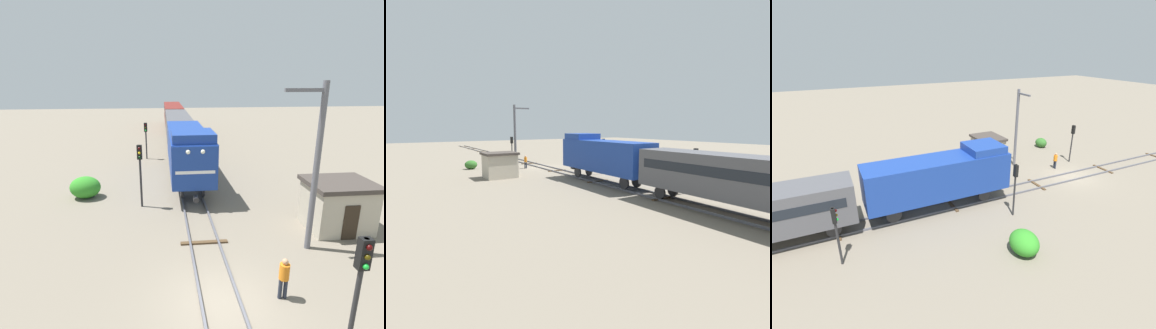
# 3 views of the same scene
# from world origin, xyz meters

# --- Properties ---
(ground_plane) EXTENTS (153.50, 153.50, 0.00)m
(ground_plane) POSITION_xyz_m (0.00, 0.00, 0.00)
(ground_plane) COLOR #756B5B
(railway_track) EXTENTS (2.40, 102.33, 0.16)m
(railway_track) POSITION_xyz_m (0.00, -0.00, 0.07)
(railway_track) COLOR #595960
(railway_track) RESTS_ON ground
(locomotive) EXTENTS (2.90, 11.60, 4.60)m
(locomotive) POSITION_xyz_m (0.00, 13.63, 2.77)
(locomotive) COLOR navy
(locomotive) RESTS_ON railway_track
(passenger_car_leading) EXTENTS (2.84, 14.00, 3.66)m
(passenger_car_leading) POSITION_xyz_m (0.00, 26.97, 2.52)
(passenger_car_leading) COLOR #4C4C51
(passenger_car_leading) RESTS_ON railway_track
(traffic_signal_near) EXTENTS (0.32, 0.34, 4.09)m
(traffic_signal_near) POSITION_xyz_m (3.20, -2.72, 2.85)
(traffic_signal_near) COLOR #262628
(traffic_signal_near) RESTS_ON ground
(traffic_signal_mid) EXTENTS (0.32, 0.34, 4.10)m
(traffic_signal_mid) POSITION_xyz_m (-3.40, 9.18, 2.85)
(traffic_signal_mid) COLOR #262628
(traffic_signal_mid) RESTS_ON ground
(traffic_signal_far) EXTENTS (0.32, 0.34, 3.74)m
(traffic_signal_far) POSITION_xyz_m (-3.60, 21.35, 2.62)
(traffic_signal_far) COLOR #262628
(traffic_signal_far) RESTS_ON ground
(worker_near_track) EXTENTS (0.38, 0.38, 1.70)m
(worker_near_track) POSITION_xyz_m (2.40, 0.06, 1.00)
(worker_near_track) COLOR #262B38
(worker_near_track) RESTS_ON ground
(catenary_mast) EXTENTS (1.94, 0.28, 7.98)m
(catenary_mast) POSITION_xyz_m (4.94, 3.34, 4.24)
(catenary_mast) COLOR #595960
(catenary_mast) RESTS_ON ground
(relay_hut) EXTENTS (3.50, 2.90, 2.74)m
(relay_hut) POSITION_xyz_m (7.50, 5.18, 1.39)
(relay_hut) COLOR #B2A893
(relay_hut) RESTS_ON ground
(bush_near) EXTENTS (2.09, 1.71, 1.52)m
(bush_near) POSITION_xyz_m (-7.39, 11.13, 0.76)
(bush_near) COLOR #308926
(bush_near) RESTS_ON ground
(bush_mid) EXTENTS (1.56, 1.28, 1.14)m
(bush_mid) POSITION_xyz_m (8.62, -3.17, 0.57)
(bush_mid) COLOR #2F6526
(bush_mid) RESTS_ON ground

